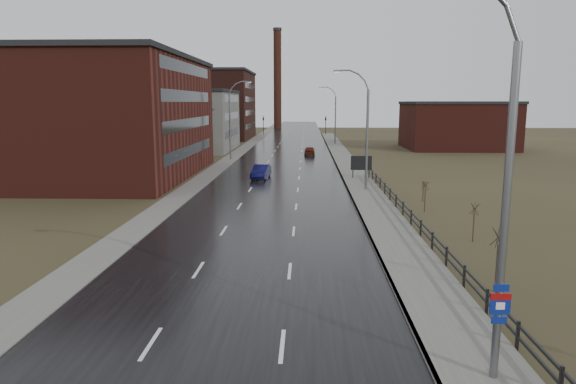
# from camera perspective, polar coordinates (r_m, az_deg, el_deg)

# --- Properties ---
(road) EXTENTS (14.00, 300.00, 0.06)m
(road) POSITION_cam_1_polar(r_m,az_deg,el_deg) (73.09, -0.39, 3.41)
(road) COLOR black
(road) RESTS_ON ground
(sidewalk_right) EXTENTS (3.20, 180.00, 0.18)m
(sidewalk_right) POSITION_cam_1_polar(r_m,az_deg,el_deg) (48.57, 8.53, 0.03)
(sidewalk_right) COLOR #595651
(sidewalk_right) RESTS_ON ground
(curb_right) EXTENTS (0.16, 180.00, 0.18)m
(curb_right) POSITION_cam_1_polar(r_m,az_deg,el_deg) (48.42, 6.74, 0.04)
(curb_right) COLOR slate
(curb_right) RESTS_ON ground
(sidewalk_left) EXTENTS (2.40, 260.00, 0.12)m
(sidewalk_left) POSITION_cam_1_polar(r_m,az_deg,el_deg) (73.89, -6.77, 3.43)
(sidewalk_left) COLOR #595651
(sidewalk_left) RESTS_ON ground
(warehouse_near) EXTENTS (22.44, 28.56, 13.50)m
(warehouse_near) POSITION_cam_1_polar(r_m,az_deg,el_deg) (62.40, -20.86, 7.84)
(warehouse_near) COLOR #471914
(warehouse_near) RESTS_ON ground
(warehouse_mid) EXTENTS (16.32, 20.40, 10.50)m
(warehouse_mid) POSITION_cam_1_polar(r_m,az_deg,el_deg) (93.02, -11.16, 7.86)
(warehouse_mid) COLOR slate
(warehouse_mid) RESTS_ON ground
(warehouse_far) EXTENTS (26.52, 24.48, 15.50)m
(warehouse_far) POSITION_cam_1_polar(r_m,az_deg,el_deg) (123.33, -10.30, 9.52)
(warehouse_far) COLOR #331611
(warehouse_far) RESTS_ON ground
(building_right) EXTENTS (18.36, 16.32, 8.50)m
(building_right) POSITION_cam_1_polar(r_m,az_deg,el_deg) (98.47, 18.23, 7.07)
(building_right) COLOR #471914
(building_right) RESTS_ON ground
(smokestack) EXTENTS (2.70, 2.70, 30.70)m
(smokestack) POSITION_cam_1_polar(r_m,az_deg,el_deg) (162.95, -1.18, 12.47)
(smokestack) COLOR #331611
(smokestack) RESTS_ON ground
(streetlight_main) EXTENTS (3.91, 0.29, 12.11)m
(streetlight_main) POSITION_cam_1_polar(r_m,az_deg,el_deg) (15.67, 22.09, 0.71)
(streetlight_main) COLOR slate
(streetlight_main) RESTS_ON ground
(streetlight_right_mid) EXTENTS (3.36, 0.28, 11.35)m
(streetlight_right_mid) POSITION_cam_1_polar(r_m,az_deg,el_deg) (48.91, 8.45, 6.88)
(streetlight_right_mid) COLOR slate
(streetlight_right_mid) RESTS_ON ground
(streetlight_left) EXTENTS (3.36, 0.28, 11.35)m
(streetlight_left) POSITION_cam_1_polar(r_m,az_deg,el_deg) (75.36, -6.25, 7.98)
(streetlight_left) COLOR slate
(streetlight_left) RESTS_ON ground
(streetlight_right_far) EXTENTS (3.36, 0.28, 11.35)m
(streetlight_right_far) POSITION_cam_1_polar(r_m,az_deg,el_deg) (102.72, 5.12, 8.51)
(streetlight_right_far) COLOR slate
(streetlight_right_far) RESTS_ON ground
(guardrail) EXTENTS (0.10, 53.05, 1.10)m
(guardrail) POSITION_cam_1_polar(r_m,az_deg,el_deg) (32.60, 14.80, -3.98)
(guardrail) COLOR black
(guardrail) RESTS_ON ground
(shrub_c) EXTENTS (0.69, 0.73, 2.95)m
(shrub_c) POSITION_cam_1_polar(r_m,az_deg,el_deg) (24.70, 22.23, -6.80)
(shrub_c) COLOR #382D23
(shrub_c) RESTS_ON ground
(shrub_d) EXTENTS (0.56, 0.60, 2.38)m
(shrub_d) POSITION_cam_1_polar(r_m,az_deg,el_deg) (33.05, 19.95, -3.07)
(shrub_d) COLOR #382D23
(shrub_d) RESTS_ON ground
(shrub_e) EXTENTS (0.57, 0.60, 2.42)m
(shrub_e) POSITION_cam_1_polar(r_m,az_deg,el_deg) (40.83, 15.00, -0.39)
(shrub_e) COLOR #382D23
(shrub_e) RESTS_ON ground
(shrub_f) EXTENTS (0.43, 0.45, 1.76)m
(shrub_f) POSITION_cam_1_polar(r_m,az_deg,el_deg) (45.15, 14.79, 0.14)
(shrub_f) COLOR #382D23
(shrub_f) RESTS_ON ground
(billboard) EXTENTS (2.29, 0.17, 2.60)m
(billboard) POSITION_cam_1_polar(r_m,az_deg,el_deg) (56.61, 8.14, 3.14)
(billboard) COLOR black
(billboard) RESTS_ON ground
(traffic_light_left) EXTENTS (0.58, 2.73, 5.30)m
(traffic_light_left) POSITION_cam_1_polar(r_m,az_deg,el_deg) (133.06, -2.76, 8.33)
(traffic_light_left) COLOR black
(traffic_light_left) RESTS_ON ground
(traffic_light_right) EXTENTS (0.58, 2.73, 5.30)m
(traffic_light_right) POSITION_cam_1_polar(r_m,az_deg,el_deg) (132.69, 4.21, 8.31)
(traffic_light_right) COLOR black
(traffic_light_right) RESTS_ON ground
(car_near) EXTENTS (2.03, 4.73, 1.51)m
(car_near) POSITION_cam_1_polar(r_m,az_deg,el_deg) (56.64, -3.02, 2.22)
(car_near) COLOR #0C0C3C
(car_near) RESTS_ON ground
(car_far) EXTENTS (1.68, 4.17, 1.42)m
(car_far) POSITION_cam_1_polar(r_m,az_deg,el_deg) (81.82, 2.41, 4.58)
(car_far) COLOR #55190E
(car_far) RESTS_ON ground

